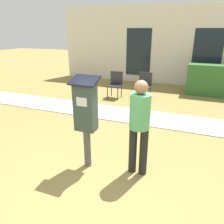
# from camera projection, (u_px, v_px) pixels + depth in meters

# --- Properties ---
(ground_plane) EXTENTS (40.00, 40.00, 0.00)m
(ground_plane) POSITION_uv_depth(u_px,v_px,m) (102.00, 189.00, 3.30)
(ground_plane) COLOR olive
(sidewalk) EXTENTS (12.00, 1.10, 0.02)m
(sidewalk) POSITION_uv_depth(u_px,v_px,m) (147.00, 118.00, 5.94)
(sidewalk) COLOR #B7B2A8
(sidewalk) RESTS_ON ground
(building_facade) EXTENTS (10.00, 0.26, 3.20)m
(building_facade) POSITION_uv_depth(u_px,v_px,m) (172.00, 46.00, 9.13)
(building_facade) COLOR silver
(building_facade) RESTS_ON ground
(parking_meter) EXTENTS (0.44, 0.31, 1.59)m
(parking_meter) POSITION_uv_depth(u_px,v_px,m) (86.00, 112.00, 3.52)
(parking_meter) COLOR #4C4C4C
(parking_meter) RESTS_ON ground
(person_standing) EXTENTS (0.32, 0.32, 1.58)m
(person_standing) POSITION_uv_depth(u_px,v_px,m) (139.00, 122.00, 3.37)
(person_standing) COLOR black
(person_standing) RESTS_ON ground
(outdoor_chair_left) EXTENTS (0.44, 0.44, 0.90)m
(outdoor_chair_left) POSITION_uv_depth(u_px,v_px,m) (115.00, 82.00, 7.56)
(outdoor_chair_left) COLOR #262628
(outdoor_chair_left) RESTS_ON ground
(outdoor_chair_middle) EXTENTS (0.44, 0.44, 0.90)m
(outdoor_chair_middle) POSITION_uv_depth(u_px,v_px,m) (145.00, 84.00, 7.41)
(outdoor_chair_middle) COLOR #262628
(outdoor_chair_middle) RESTS_ON ground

